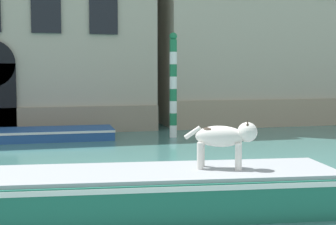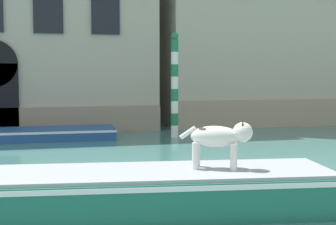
{
  "view_description": "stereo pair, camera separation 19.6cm",
  "coord_description": "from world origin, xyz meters",
  "views": [
    {
      "loc": [
        -0.6,
        -1.62,
        2.33
      ],
      "look_at": [
        2.72,
        11.35,
        1.2
      ],
      "focal_mm": 50.0,
      "sensor_mm": 36.0,
      "label": 1
    },
    {
      "loc": [
        -0.41,
        -1.67,
        2.33
      ],
      "look_at": [
        2.72,
        11.35,
        1.2
      ],
      "focal_mm": 50.0,
      "sensor_mm": 36.0,
      "label": 2
    }
  ],
  "objects": [
    {
      "name": "dog_on_deck",
      "position": [
        2.28,
        5.73,
        1.25
      ],
      "size": [
        1.17,
        0.68,
        0.82
      ],
      "rotation": [
        0.0,
        0.0,
        -0.4
      ],
      "color": "silver",
      "rests_on": "boat_foreground"
    },
    {
      "name": "boat_foreground",
      "position": [
        0.88,
        5.9,
        0.38
      ],
      "size": [
        6.9,
        2.5,
        0.71
      ],
      "rotation": [
        0.0,
        0.0,
        -0.12
      ],
      "color": "#1E6651",
      "rests_on": "ground_plane"
    },
    {
      "name": "mooring_pole_0",
      "position": [
        3.77,
        14.68,
        1.91
      ],
      "size": [
        0.28,
        0.28,
        3.78
      ],
      "color": "white",
      "rests_on": "ground_plane"
    },
    {
      "name": "boat_moored_near_palazzo",
      "position": [
        -1.66,
        15.2,
        0.21
      ],
      "size": [
        6.61,
        1.81,
        0.39
      ],
      "rotation": [
        0.0,
        0.0,
        -0.02
      ],
      "color": "#234C8C",
      "rests_on": "ground_plane"
    }
  ]
}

